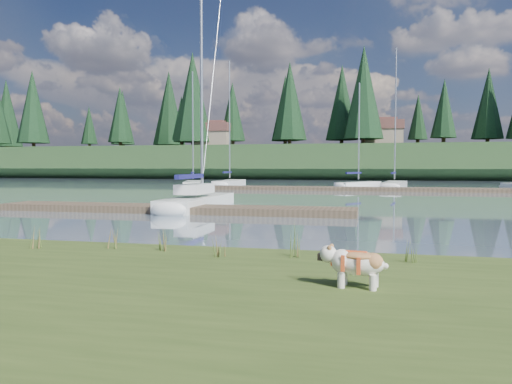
# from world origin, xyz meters

# --- Properties ---
(ground) EXTENTS (200.00, 200.00, 0.00)m
(ground) POSITION_xyz_m (0.00, 30.00, 0.00)
(ground) COLOR slate
(ground) RESTS_ON ground
(bank) EXTENTS (60.00, 9.00, 0.35)m
(bank) POSITION_xyz_m (0.00, -6.00, 0.17)
(bank) COLOR #37491B
(bank) RESTS_ON ground
(ridge) EXTENTS (200.00, 20.00, 5.00)m
(ridge) POSITION_xyz_m (0.00, 73.00, 2.50)
(ridge) COLOR #1E351A
(ridge) RESTS_ON ground
(bulldog) EXTENTS (0.95, 0.46, 0.56)m
(bulldog) POSITION_xyz_m (4.38, -4.37, 0.70)
(bulldog) COLOR silver
(bulldog) RESTS_ON bank
(sailboat_main) EXTENTS (1.62, 8.01, 11.60)m
(sailboat_main) POSITION_xyz_m (-3.59, 11.79, 0.42)
(sailboat_main) COLOR white
(sailboat_main) RESTS_ON ground
(dock_near) EXTENTS (16.00, 2.00, 0.30)m
(dock_near) POSITION_xyz_m (-4.00, 9.00, 0.15)
(dock_near) COLOR #4C3D2C
(dock_near) RESTS_ON ground
(dock_far) EXTENTS (26.00, 2.20, 0.30)m
(dock_far) POSITION_xyz_m (2.00, 30.00, 0.15)
(dock_far) COLOR #4C3D2C
(dock_far) RESTS_ON ground
(sailboat_bg_0) EXTENTS (3.70, 7.70, 11.06)m
(sailboat_bg_0) POSITION_xyz_m (-12.35, 34.18, 0.32)
(sailboat_bg_0) COLOR white
(sailboat_bg_0) RESTS_ON ground
(sailboat_bg_1) EXTENTS (2.02, 8.62, 12.70)m
(sailboat_bg_1) POSITION_xyz_m (-9.69, 38.20, 0.33)
(sailboat_bg_1) COLOR white
(sailboat_bg_1) RESTS_ON ground
(sailboat_bg_2) EXTENTS (4.50, 5.93, 9.65)m
(sailboat_bg_2) POSITION_xyz_m (3.57, 35.40, 0.33)
(sailboat_bg_2) COLOR white
(sailboat_bg_2) RESTS_ON ground
(sailboat_bg_3) EXTENTS (2.83, 8.98, 12.87)m
(sailboat_bg_3) POSITION_xyz_m (6.58, 36.94, 0.32)
(sailboat_bg_3) COLOR white
(sailboat_bg_3) RESTS_ON ground
(weed_0) EXTENTS (0.17, 0.14, 0.51)m
(weed_0) POSITION_xyz_m (-0.54, -2.16, 0.56)
(weed_0) COLOR #475B23
(weed_0) RESTS_ON bank
(weed_1) EXTENTS (0.17, 0.14, 0.49)m
(weed_1) POSITION_xyz_m (0.56, -2.21, 0.56)
(weed_1) COLOR #475B23
(weed_1) RESTS_ON bank
(weed_2) EXTENTS (0.17, 0.14, 0.66)m
(weed_2) POSITION_xyz_m (3.22, -2.32, 0.63)
(weed_2) COLOR #475B23
(weed_2) RESTS_ON bank
(weed_3) EXTENTS (0.17, 0.14, 0.55)m
(weed_3) POSITION_xyz_m (-2.04, -2.55, 0.58)
(weed_3) COLOR #475B23
(weed_3) RESTS_ON bank
(weed_4) EXTENTS (0.17, 0.14, 0.44)m
(weed_4) POSITION_xyz_m (1.85, -2.61, 0.53)
(weed_4) COLOR #475B23
(weed_4) RESTS_ON bank
(weed_5) EXTENTS (0.17, 0.14, 0.49)m
(weed_5) POSITION_xyz_m (5.24, -2.35, 0.55)
(weed_5) COLOR #475B23
(weed_5) RESTS_ON bank
(mud_lip) EXTENTS (60.00, 0.50, 0.14)m
(mud_lip) POSITION_xyz_m (0.00, -1.60, 0.07)
(mud_lip) COLOR #33281C
(mud_lip) RESTS_ON ground
(conifer_0) EXTENTS (5.72, 5.72, 14.15)m
(conifer_0) POSITION_xyz_m (-55.00, 67.00, 12.64)
(conifer_0) COLOR #382619
(conifer_0) RESTS_ON ridge
(conifer_1) EXTENTS (4.40, 4.40, 11.30)m
(conifer_1) POSITION_xyz_m (-40.00, 71.00, 11.28)
(conifer_1) COLOR #382619
(conifer_1) RESTS_ON ridge
(conifer_2) EXTENTS (6.60, 6.60, 16.05)m
(conifer_2) POSITION_xyz_m (-25.00, 68.00, 13.54)
(conifer_2) COLOR #382619
(conifer_2) RESTS_ON ridge
(conifer_3) EXTENTS (4.84, 4.84, 12.25)m
(conifer_3) POSITION_xyz_m (-10.00, 72.00, 11.74)
(conifer_3) COLOR #382619
(conifer_3) RESTS_ON ridge
(conifer_4) EXTENTS (6.16, 6.16, 15.10)m
(conifer_4) POSITION_xyz_m (3.00, 66.00, 13.09)
(conifer_4) COLOR #382619
(conifer_4) RESTS_ON ridge
(conifer_5) EXTENTS (3.96, 3.96, 10.35)m
(conifer_5) POSITION_xyz_m (15.00, 70.00, 10.83)
(conifer_5) COLOR #382619
(conifer_5) RESTS_ON ridge
(house_0) EXTENTS (6.30, 5.30, 4.65)m
(house_0) POSITION_xyz_m (-22.00, 70.00, 7.31)
(house_0) COLOR gray
(house_0) RESTS_ON ridge
(house_1) EXTENTS (6.30, 5.30, 4.65)m
(house_1) POSITION_xyz_m (6.00, 71.00, 7.31)
(house_1) COLOR gray
(house_1) RESTS_ON ridge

